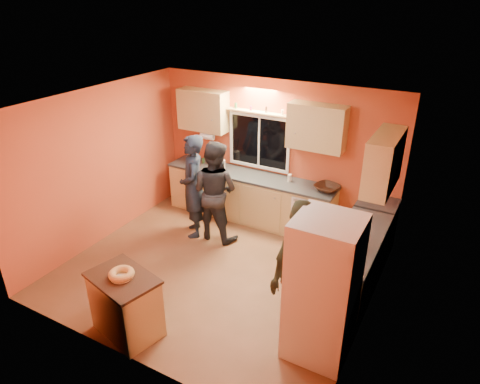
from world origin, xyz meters
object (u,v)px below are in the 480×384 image
Objects in this scene: refrigerator at (323,289)px; person_right at (298,269)px; person_center at (215,191)px; person_left at (193,187)px; island at (126,304)px.

person_right reaches higher than refrigerator.
person_center is 2.52m from person_right.
person_right is at bearing 150.88° from refrigerator.
person_right is at bearing 25.56° from person_left.
person_left is (-2.84, 1.56, 0.01)m from refrigerator.
person_right is at bearing 44.69° from island.
refrigerator is 2.42m from island.
person_right reaches higher than island.
island is at bearing 129.85° from person_right.
island is (-2.21, -0.86, -0.48)m from refrigerator.
person_left is at bearing 70.52° from person_right.
person_center is at bearing 146.10° from refrigerator.
refrigerator is 0.99× the size of person_left.
person_center is at bearing 109.74° from island.
person_left is 1.00× the size of person_right.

